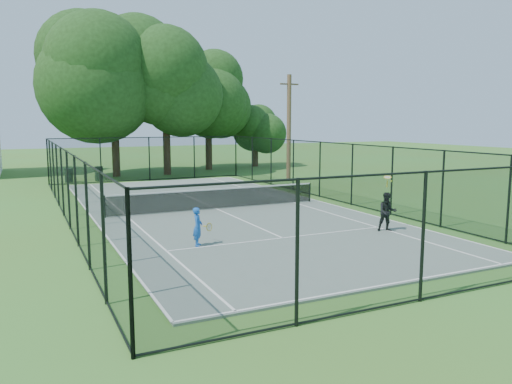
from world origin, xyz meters
name	(u,v)px	position (x,y,z in m)	size (l,w,h in m)	color
ground	(217,210)	(0.00, 0.00, 0.00)	(120.00, 120.00, 0.00)	#446623
tennis_court	(217,210)	(0.00, 0.00, 0.03)	(11.00, 24.00, 0.06)	slate
tennis_net	(217,198)	(0.00, 0.00, 0.58)	(10.08, 0.08, 0.95)	black
fence	(216,178)	(0.00, 0.00, 1.50)	(13.10, 26.10, 3.00)	black
tree_near_left	(113,86)	(-1.66, 16.47, 6.59)	(8.21, 8.21, 10.71)	#332114
tree_near_mid	(166,97)	(2.11, 16.15, 5.88)	(7.29, 7.29, 9.54)	#332114
tree_near_right	(208,100)	(6.40, 18.61, 5.84)	(6.65, 6.65, 9.18)	#332114
tree_far_right	(255,128)	(11.26, 19.74, 3.49)	(4.26, 4.26, 5.64)	#332114
trash_bin_left	(69,175)	(-5.20, 14.08, 0.48)	(0.58, 0.58, 0.95)	black
trash_bin_right	(99,174)	(-3.24, 14.13, 0.50)	(0.58, 0.58, 1.00)	black
utility_pole	(289,127)	(8.77, 9.00, 3.67)	(1.40, 0.30, 7.21)	#4C3823
player_blue	(198,227)	(-2.99, -6.16, 0.69)	(0.82, 0.55, 1.26)	blue
player_black	(387,212)	(4.00, -7.06, 0.78)	(0.88, 0.88, 2.02)	black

